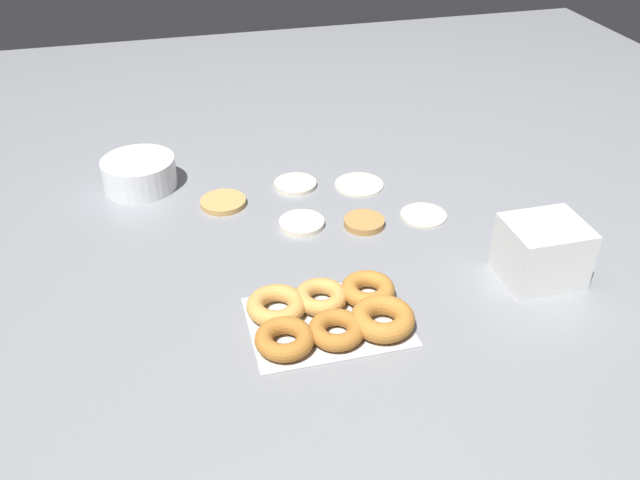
{
  "coord_description": "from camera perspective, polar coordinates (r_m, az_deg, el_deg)",
  "views": [
    {
      "loc": [
        -0.33,
        -1.21,
        0.82
      ],
      "look_at": [
        -0.04,
        -0.08,
        0.04
      ],
      "focal_mm": 38.0,
      "sensor_mm": 36.0,
      "label": 1
    }
  ],
  "objects": [
    {
      "name": "donut_tray",
      "position": [
        1.24,
        0.88,
        -6.26
      ],
      "size": [
        0.29,
        0.21,
        0.04
      ],
      "color": "silver",
      "rests_on": "ground_plane"
    },
    {
      "name": "pancake_4",
      "position": [
        1.67,
        3.32,
        4.75
      ],
      "size": [
        0.12,
        0.12,
        0.01
      ],
      "primitive_type": "cylinder",
      "color": "beige",
      "rests_on": "ground_plane"
    },
    {
      "name": "ground_plane",
      "position": [
        1.49,
        0.63,
        0.66
      ],
      "size": [
        3.0,
        3.0,
        0.0
      ],
      "primitive_type": "plane",
      "color": "gray"
    },
    {
      "name": "container_stack",
      "position": [
        1.39,
        18.2,
        -0.91
      ],
      "size": [
        0.15,
        0.13,
        0.12
      ],
      "color": "white",
      "rests_on": "ground_plane"
    },
    {
      "name": "pancake_1",
      "position": [
        1.67,
        -2.09,
        4.72
      ],
      "size": [
        0.1,
        0.1,
        0.01
      ],
      "primitive_type": "cylinder",
      "color": "beige",
      "rests_on": "ground_plane"
    },
    {
      "name": "pancake_0",
      "position": [
        1.51,
        -1.54,
        1.43
      ],
      "size": [
        0.1,
        0.1,
        0.01
      ],
      "primitive_type": "cylinder",
      "color": "beige",
      "rests_on": "ground_plane"
    },
    {
      "name": "pancake_5",
      "position": [
        1.57,
        8.72,
        2.16
      ],
      "size": [
        0.11,
        0.11,
        0.01
      ],
      "primitive_type": "cylinder",
      "color": "beige",
      "rests_on": "ground_plane"
    },
    {
      "name": "batter_bowl",
      "position": [
        1.71,
        -14.97,
        5.45
      ],
      "size": [
        0.18,
        0.18,
        0.07
      ],
      "color": "white",
      "rests_on": "ground_plane"
    },
    {
      "name": "pancake_2",
      "position": [
        1.52,
        3.74,
        1.5
      ],
      "size": [
        0.09,
        0.09,
        0.02
      ],
      "primitive_type": "cylinder",
      "color": "#B27F42",
      "rests_on": "ground_plane"
    },
    {
      "name": "pancake_3",
      "position": [
        1.61,
        -8.15,
        3.17
      ],
      "size": [
        0.11,
        0.11,
        0.01
      ],
      "primitive_type": "cylinder",
      "color": "tan",
      "rests_on": "ground_plane"
    }
  ]
}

